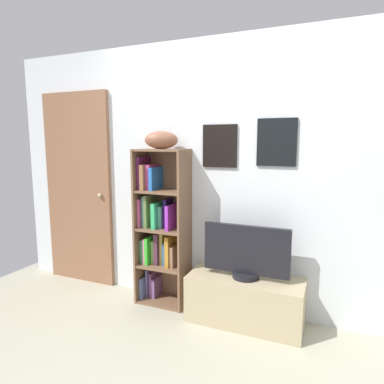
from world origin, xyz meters
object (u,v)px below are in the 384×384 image
object	(u,v)px
bookshelf	(160,228)
door	(78,189)
tv_stand	(245,300)
television	(246,252)
football	(161,140)

from	to	relation	value
bookshelf	door	xyz separation A→B (m)	(-1.04, 0.09, 0.30)
tv_stand	door	distance (m)	2.06
television	football	bearing A→B (deg)	175.84
tv_stand	door	xyz separation A→B (m)	(-1.88, 0.18, 0.82)
television	tv_stand	bearing A→B (deg)	-90.00
bookshelf	door	world-z (taller)	door
bookshelf	tv_stand	world-z (taller)	bookshelf
bookshelf	tv_stand	bearing A→B (deg)	-6.06
football	tv_stand	xyz separation A→B (m)	(0.81, -0.06, -1.34)
door	bookshelf	bearing A→B (deg)	-4.96
television	door	bearing A→B (deg)	174.58
television	door	distance (m)	1.93
football	bookshelf	bearing A→B (deg)	143.59
television	door	size ratio (longest dim) A/B	0.35
bookshelf	television	bearing A→B (deg)	-5.98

